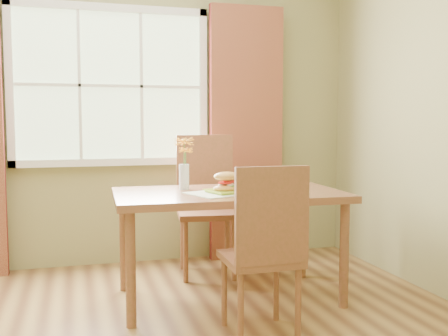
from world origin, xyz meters
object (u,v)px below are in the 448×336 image
dining_table (229,203)px  flower_vase (184,158)px  chair_near (265,245)px  croissant_sandwich (226,182)px  water_glass (269,182)px  chair_far (206,197)px

dining_table → flower_vase: (-0.27, 0.18, 0.29)m
chair_near → croissant_sandwich: chair_near is taller
chair_near → water_glass: (0.26, 0.63, 0.27)m
chair_near → water_glass: size_ratio=7.46×
chair_near → chair_far: chair_far is taller
croissant_sandwich → water_glass: 0.32m
chair_far → flower_vase: bearing=-111.3°
dining_table → chair_far: (0.01, 0.68, -0.06)m
dining_table → flower_vase: 0.43m
chair_far → croissant_sandwich: (-0.07, -0.81, 0.22)m
chair_near → flower_vase: size_ratio=2.70×
chair_far → chair_near: bearing=-82.6°
chair_far → croissant_sandwich: size_ratio=6.09×
water_glass → flower_vase: (-0.53, 0.25, 0.15)m
dining_table → croissant_sandwich: croissant_sandwich is taller
dining_table → water_glass: size_ratio=11.82×
chair_far → croissant_sandwich: bearing=-86.8°
dining_table → flower_vase: bearing=147.6°
dining_table → chair_near: (-0.00, -0.70, -0.13)m
water_glass → flower_vase: flower_vase is taller
croissant_sandwich → water_glass: size_ratio=1.38×
chair_near → chair_far: (0.01, 1.38, 0.07)m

